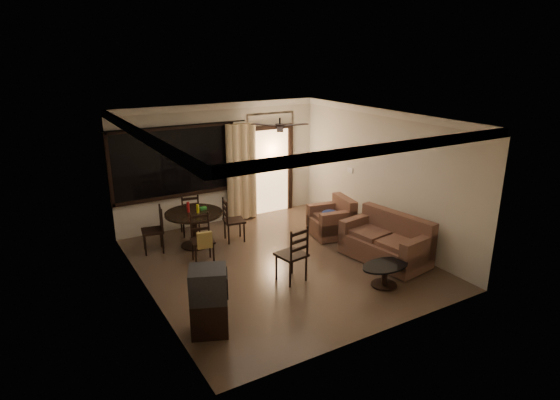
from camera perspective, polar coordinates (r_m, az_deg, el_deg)
ground at (r=9.14m, az=-0.02°, el=-7.66°), size 5.50×5.50×0.00m
room_shell at (r=10.30m, az=-2.16°, el=6.05°), size 5.50×6.70×5.50m
dining_table at (r=9.84m, az=-10.42°, el=-2.35°), size 1.19×1.19×0.96m
dining_chair_west at (r=9.86m, az=-15.13°, el=-4.55°), size 0.49×0.49×0.95m
dining_chair_east at (r=10.10m, az=-5.66°, el=-3.43°), size 0.49×0.49×0.95m
dining_chair_south at (r=9.16m, az=-9.38°, el=-5.76°), size 0.49×0.53×0.95m
dining_chair_north at (r=10.58m, az=-10.89°, el=-2.68°), size 0.49×0.49×0.95m
tv_cabinet at (r=6.92m, az=-8.65°, el=-12.05°), size 0.67×0.65×1.02m
sofa at (r=9.36m, az=12.95°, el=-5.12°), size 1.12×1.78×0.89m
armchair at (r=10.37m, az=6.50°, el=-2.52°), size 0.96×0.96×0.84m
coffee_table at (r=8.40m, az=12.67°, el=-8.53°), size 0.92×0.55×0.40m
side_chair at (r=8.36m, az=1.44°, el=-7.85°), size 0.53×0.53×1.05m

